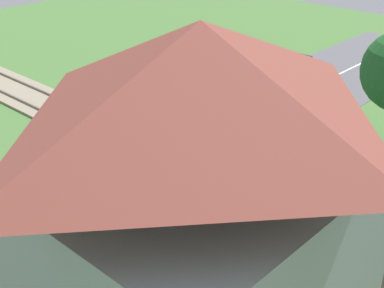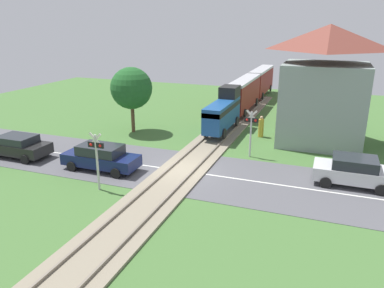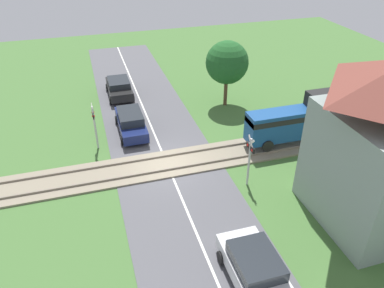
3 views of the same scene
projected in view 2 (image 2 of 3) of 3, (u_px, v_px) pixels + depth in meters
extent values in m
plane|color=#426B33|center=(183.00, 171.00, 21.92)|extent=(60.00, 60.00, 0.00)
cube|color=#515156|center=(183.00, 171.00, 21.92)|extent=(48.00, 6.40, 0.02)
cube|color=silver|center=(183.00, 171.00, 21.91)|extent=(48.00, 0.12, 0.00)
cube|color=gray|center=(183.00, 170.00, 21.90)|extent=(2.80, 48.00, 0.12)
cube|color=slate|center=(171.00, 167.00, 22.10)|extent=(0.10, 48.00, 0.12)
cube|color=slate|center=(194.00, 170.00, 21.62)|extent=(0.10, 48.00, 0.12)
cube|color=navy|center=(222.00, 114.00, 28.70)|extent=(1.35, 5.93, 1.90)
cube|color=black|center=(222.00, 108.00, 28.54)|extent=(1.37, 5.93, 0.36)
cube|color=black|center=(230.00, 92.00, 30.06)|extent=(1.35, 1.90, 0.90)
cylinder|color=black|center=(205.00, 132.00, 27.55)|extent=(0.14, 0.76, 0.76)
cylinder|color=black|center=(224.00, 134.00, 27.07)|extent=(0.14, 0.76, 0.76)
cylinder|color=black|center=(220.00, 120.00, 30.93)|extent=(0.14, 0.76, 0.76)
cylinder|color=black|center=(237.00, 121.00, 30.44)|extent=(0.14, 0.76, 0.76)
cube|color=maroon|center=(244.00, 94.00, 35.25)|extent=(1.35, 8.18, 2.40)
cube|color=#BCBCC1|center=(245.00, 80.00, 34.84)|extent=(1.41, 8.18, 0.24)
cylinder|color=black|center=(229.00, 112.00, 33.54)|extent=(0.14, 0.76, 0.76)
cylinder|color=black|center=(245.00, 113.00, 33.06)|extent=(0.14, 0.76, 0.76)
cylinder|color=black|center=(243.00, 101.00, 38.20)|extent=(0.14, 0.76, 0.76)
cylinder|color=black|center=(257.00, 102.00, 37.72)|extent=(0.14, 0.76, 0.76)
cube|color=maroon|center=(261.00, 81.00, 42.89)|extent=(1.35, 8.18, 2.40)
cube|color=#BCBCC1|center=(262.00, 70.00, 42.48)|extent=(1.41, 8.18, 0.24)
cylinder|color=black|center=(250.00, 95.00, 41.17)|extent=(0.14, 0.76, 0.76)
cylinder|color=black|center=(263.00, 96.00, 40.69)|extent=(0.14, 0.76, 0.76)
cylinder|color=black|center=(259.00, 88.00, 45.83)|extent=(0.14, 0.76, 0.76)
cylinder|color=black|center=(271.00, 88.00, 45.35)|extent=(0.14, 0.76, 0.76)
cube|color=#141E4C|center=(101.00, 160.00, 21.97)|extent=(4.57, 1.67, 0.66)
cube|color=#23282D|center=(100.00, 150.00, 21.78)|extent=(2.51, 1.54, 0.57)
cylinder|color=black|center=(131.00, 163.00, 22.32)|extent=(0.60, 0.18, 0.60)
cylinder|color=black|center=(116.00, 173.00, 20.84)|extent=(0.60, 0.18, 0.60)
cylinder|color=black|center=(89.00, 157.00, 23.32)|extent=(0.60, 0.18, 0.60)
cylinder|color=black|center=(72.00, 166.00, 21.83)|extent=(0.60, 0.18, 0.60)
cube|color=silver|center=(353.00, 173.00, 19.92)|extent=(4.08, 1.88, 0.71)
cube|color=#23282D|center=(355.00, 162.00, 19.72)|extent=(2.25, 1.73, 0.55)
cylinder|color=black|center=(326.00, 183.00, 19.64)|extent=(0.60, 0.18, 0.60)
cylinder|color=black|center=(327.00, 170.00, 21.30)|extent=(0.60, 0.18, 0.60)
cylinder|color=black|center=(381.00, 190.00, 18.75)|extent=(0.60, 0.18, 0.60)
cylinder|color=black|center=(378.00, 176.00, 20.42)|extent=(0.60, 0.18, 0.60)
cube|color=black|center=(18.00, 148.00, 24.05)|extent=(4.13, 1.79, 0.67)
cube|color=#23282D|center=(17.00, 139.00, 23.88)|extent=(2.27, 1.65, 0.46)
cylinder|color=black|center=(45.00, 151.00, 24.51)|extent=(0.60, 0.18, 0.60)
cylinder|color=black|center=(25.00, 160.00, 22.91)|extent=(0.60, 0.18, 0.60)
cylinder|color=black|center=(14.00, 146.00, 25.40)|extent=(0.60, 0.18, 0.60)
cylinder|color=#B7B7B7|center=(97.00, 163.00, 19.08)|extent=(0.12, 0.12, 2.99)
cube|color=black|center=(96.00, 145.00, 18.78)|extent=(0.90, 0.08, 0.28)
sphere|color=red|center=(91.00, 144.00, 18.87)|extent=(0.18, 0.18, 0.18)
sphere|color=red|center=(100.00, 146.00, 18.69)|extent=(0.18, 0.18, 0.18)
cube|color=silver|center=(95.00, 140.00, 18.69)|extent=(0.72, 0.04, 0.72)
cube|color=silver|center=(95.00, 140.00, 18.69)|extent=(0.72, 0.04, 0.72)
cylinder|color=#B7B7B7|center=(251.00, 135.00, 23.83)|extent=(0.12, 0.12, 2.99)
cube|color=black|center=(251.00, 120.00, 23.53)|extent=(0.90, 0.08, 0.28)
sphere|color=red|center=(256.00, 120.00, 23.44)|extent=(0.18, 0.18, 0.18)
sphere|color=red|center=(247.00, 120.00, 23.62)|extent=(0.18, 0.18, 0.18)
cube|color=silver|center=(252.00, 116.00, 23.44)|extent=(0.72, 0.04, 0.72)
cube|color=silver|center=(252.00, 116.00, 23.44)|extent=(0.72, 0.04, 0.72)
cube|color=gray|center=(322.00, 105.00, 26.12)|extent=(5.58, 4.85, 5.66)
pyramid|color=brown|center=(330.00, 37.00, 24.71)|extent=(6.03, 5.24, 1.70)
cube|color=#472D1E|center=(280.00, 125.00, 27.61)|extent=(0.06, 1.10, 2.10)
cylinder|color=gold|center=(261.00, 128.00, 28.25)|extent=(0.40, 0.40, 1.37)
sphere|color=tan|center=(262.00, 118.00, 28.00)|extent=(0.25, 0.25, 0.25)
cylinder|color=brown|center=(133.00, 119.00, 29.47)|extent=(0.28, 0.28, 2.10)
sphere|color=#1E5623|center=(131.00, 88.00, 28.72)|extent=(3.22, 3.22, 3.22)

